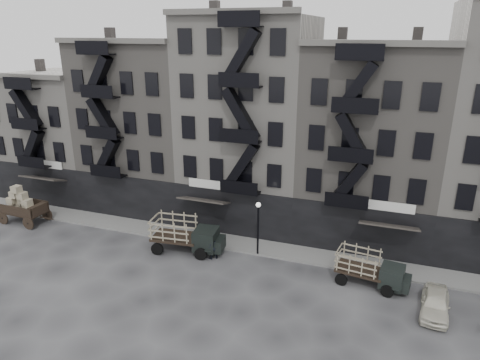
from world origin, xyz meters
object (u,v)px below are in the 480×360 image
(pedestrian_mid, at_px, (212,247))
(car_east, at_px, (435,303))
(stake_truck_west, at_px, (185,232))
(stake_truck_east, at_px, (371,267))
(wagon, at_px, (21,201))

(pedestrian_mid, bearing_deg, car_east, 138.42)
(stake_truck_west, distance_m, car_east, 17.48)
(stake_truck_east, relative_size, car_east, 1.24)
(wagon, height_order, car_east, wagon)
(stake_truck_west, height_order, stake_truck_east, stake_truck_west)
(car_east, bearing_deg, pedestrian_mid, 179.74)
(stake_truck_east, xyz_separation_m, pedestrian_mid, (-11.19, -0.25, -0.41))
(car_east, bearing_deg, wagon, -177.70)
(stake_truck_west, bearing_deg, car_east, -12.64)
(stake_truck_west, bearing_deg, wagon, 173.72)
(wagon, relative_size, car_east, 1.05)
(wagon, bearing_deg, stake_truck_west, 1.91)
(stake_truck_east, bearing_deg, car_east, -16.97)
(stake_truck_west, bearing_deg, stake_truck_east, -6.85)
(wagon, relative_size, pedestrian_mid, 2.21)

